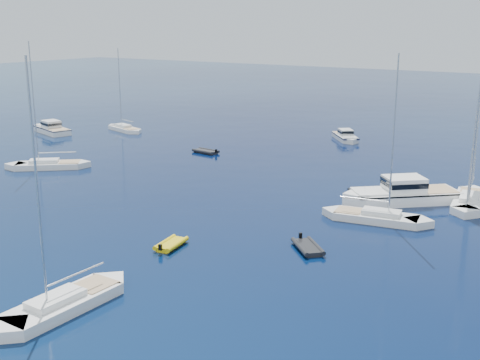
# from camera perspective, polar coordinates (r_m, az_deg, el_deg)

# --- Properties ---
(ground) EXTENTS (400.00, 400.00, 0.00)m
(ground) POSITION_cam_1_polar(r_m,az_deg,el_deg) (40.18, -20.23, -11.36)
(ground) COLOR #08274C
(ground) RESTS_ON ground
(motor_cruiser_far_l) EXTENTS (10.12, 5.64, 2.54)m
(motor_cruiser_far_l) POSITION_cam_1_polar(r_m,az_deg,el_deg) (101.11, -17.25, 4.25)
(motor_cruiser_far_l) COLOR white
(motor_cruiser_far_l) RESTS_ON ground
(motor_cruiser_distant) EXTENTS (11.63, 11.04, 3.23)m
(motor_cruiser_distant) POSITION_cam_1_polar(r_m,az_deg,el_deg) (61.22, 14.79, -2.01)
(motor_cruiser_distant) COLOR white
(motor_cruiser_distant) RESTS_ON ground
(motor_cruiser_horizon) EXTENTS (6.87, 7.52, 2.05)m
(motor_cruiser_horizon) POSITION_cam_1_polar(r_m,az_deg,el_deg) (91.84, 9.85, 3.70)
(motor_cruiser_horizon) COLOR silver
(motor_cruiser_horizon) RESTS_ON ground
(sailboat_fore) EXTENTS (3.01, 10.83, 15.85)m
(sailboat_fore) POSITION_cam_1_polar(r_m,az_deg,el_deg) (39.35, -16.26, -11.58)
(sailboat_fore) COLOR white
(sailboat_fore) RESTS_ON ground
(sailboat_mid_l) EXTENTS (9.77, 8.91, 15.46)m
(sailboat_mid_l) POSITION_cam_1_polar(r_m,az_deg,el_deg) (76.52, -17.51, 1.07)
(sailboat_mid_l) COLOR white
(sailboat_mid_l) RESTS_ON ground
(sailboat_centre) EXTENTS (10.57, 4.39, 15.08)m
(sailboat_centre) POSITION_cam_1_polar(r_m,az_deg,el_deg) (54.93, 12.63, -3.78)
(sailboat_centre) COLOR silver
(sailboat_centre) RESTS_ON ground
(sailboat_sails_r) EXTENTS (4.32, 11.02, 15.77)m
(sailboat_sails_r) POSITION_cam_1_polar(r_m,az_deg,el_deg) (62.37, 20.67, -2.18)
(sailboat_sails_r) COLOR white
(sailboat_sails_r) RESTS_ON ground
(sailboat_far_l) EXTENTS (9.49, 4.91, 13.52)m
(sailboat_far_l) POSITION_cam_1_polar(r_m,az_deg,el_deg) (100.08, -10.75, 4.55)
(sailboat_far_l) COLOR white
(sailboat_far_l) RESTS_ON ground
(tender_yellow) EXTENTS (2.29, 3.44, 0.95)m
(tender_yellow) POSITION_cam_1_polar(r_m,az_deg,el_deg) (47.97, -6.47, -6.23)
(tender_yellow) COLOR yellow
(tender_yellow) RESTS_ON ground
(tender_grey_near) EXTENTS (4.03, 3.99, 0.95)m
(tender_grey_near) POSITION_cam_1_polar(r_m,az_deg,el_deg) (47.35, 6.36, -6.51)
(tender_grey_near) COLOR black
(tender_grey_near) RESTS_ON ground
(tender_grey_far) EXTENTS (3.93, 2.42, 0.95)m
(tender_grey_far) POSITION_cam_1_polar(r_m,az_deg,el_deg) (81.65, -3.23, 2.55)
(tender_grey_far) COLOR black
(tender_grey_far) RESTS_ON ground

